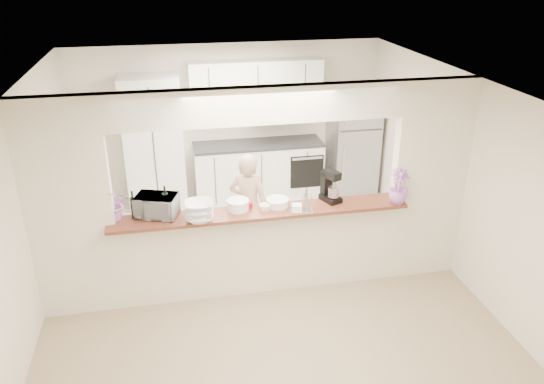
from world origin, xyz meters
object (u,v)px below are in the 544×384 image
object	(u,v)px
refrigerator	(353,143)
person	(249,207)
toaster_oven	(157,206)
stand_mixer	(330,187)

from	to	relation	value
refrigerator	person	world-z (taller)	refrigerator
refrigerator	person	xyz separation A→B (m)	(-2.06, -1.85, -0.12)
refrigerator	toaster_oven	size ratio (longest dim) A/B	3.81
toaster_oven	stand_mixer	size ratio (longest dim) A/B	1.16
refrigerator	stand_mixer	xyz separation A→B (m)	(-1.20, -2.59, 0.41)
refrigerator	toaster_oven	world-z (taller)	refrigerator
refrigerator	stand_mixer	size ratio (longest dim) A/B	4.43
toaster_oven	stand_mixer	xyz separation A→B (m)	(2.00, 0.01, 0.05)
stand_mixer	person	distance (m)	1.25
refrigerator	person	bearing A→B (deg)	-138.08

